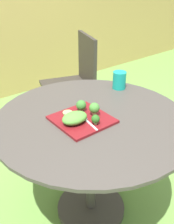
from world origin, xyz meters
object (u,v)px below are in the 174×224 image
at_px(patio_chair, 76,77).
at_px(drinking_glass, 119,81).
at_px(fork, 87,121).
at_px(salad_plate, 82,119).

bearing_deg(patio_chair, drinking_glass, -104.15).
height_order(patio_chair, fork, patio_chair).
relative_size(salad_plate, drinking_glass, 2.43).
bearing_deg(fork, patio_chair, 56.88).
height_order(drinking_glass, fork, drinking_glass).
relative_size(patio_chair, fork, 5.81).
bearing_deg(fork, drinking_glass, 26.78).
height_order(patio_chair, drinking_glass, patio_chair).
xyz_separation_m(drinking_glass, fork, (-0.44, -0.22, -0.03)).
distance_m(patio_chair, fork, 1.17).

